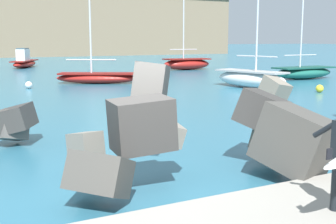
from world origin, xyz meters
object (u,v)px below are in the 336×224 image
Objects in this scene: boat_near_left at (24,62)px; mooring_buoy_inner at (320,88)px; boat_far_left at (98,77)px; boat_mid_left at (251,78)px; boat_near_right at (187,63)px; boat_far_centre at (304,72)px; mooring_buoy_middle at (29,85)px.

mooring_buoy_inner is at bearing -70.44° from boat_near_left.
boat_far_left is 18.60× the size of mooring_buoy_inner.
boat_mid_left reaches higher than boat_far_left.
boat_mid_left is 4.28m from mooring_buoy_inner.
boat_far_left is at bearing -143.63° from boat_near_right.
boat_far_left is (-12.18, -8.97, -0.16)m from boat_near_right.
mooring_buoy_middle is at bearing 171.86° from boat_far_centre.
mooring_buoy_inner is at bearing -97.71° from boat_near_right.
boat_mid_left is (-4.61, -15.95, -0.00)m from boat_near_right.
mooring_buoy_middle is at bearing -99.32° from boat_near_left.
boat_near_left is at bearing 109.56° from mooring_buoy_inner.
boat_mid_left is 18.96× the size of mooring_buoy_inner.
boat_far_centre is at bearing -77.80° from boat_near_right.
boat_mid_left is 1.02× the size of boat_far_left.
boat_far_left is (1.35, -19.80, -0.17)m from boat_near_left.
boat_mid_left is 13.69m from mooring_buoy_middle.
mooring_buoy_middle is (-3.43, -20.89, -0.40)m from boat_near_left.
boat_near_right is 13.19m from boat_far_centre.
mooring_buoy_middle is (-4.78, -1.09, -0.23)m from boat_far_left.
boat_far_centre reaches higher than boat_near_right.
boat_mid_left is at bearing -25.46° from mooring_buoy_middle.
boat_far_centre is at bearing -14.65° from boat_far_left.
mooring_buoy_inner is (-5.46, -6.86, -0.31)m from boat_far_centre.
boat_near_left is 0.71× the size of boat_far_left.
mooring_buoy_middle is at bearing -149.33° from boat_near_right.
boat_far_centre reaches higher than mooring_buoy_inner.
boat_near_right reaches higher than boat_near_left.
boat_near_left is at bearing 108.44° from boat_mid_left.
boat_far_centre is 19.96m from mooring_buoy_middle.
boat_near_left reaches higher than mooring_buoy_inner.
boat_near_right is at bearing 102.20° from boat_far_centre.
boat_far_left is 14.37m from mooring_buoy_inner.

